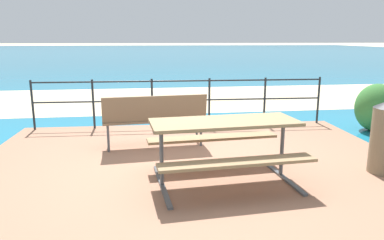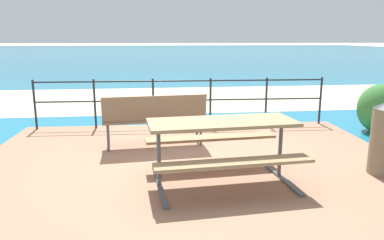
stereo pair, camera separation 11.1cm
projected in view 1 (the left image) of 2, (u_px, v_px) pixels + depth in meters
The scene contains 8 objects.
ground_plane at pixel (193, 169), 5.31m from camera, with size 240.00×240.00×0.00m, color beige.
patio_paving at pixel (193, 167), 5.31m from camera, with size 6.40×5.20×0.06m, color #996B51.
sea_water at pixel (159, 53), 44.13m from camera, with size 90.00×90.00×0.01m, color teal.
beach_strip at pixel (172, 98), 11.47m from camera, with size 54.00×4.86×0.01m, color beige.
picnic_table at pixel (224, 136), 4.60m from camera, with size 1.97×1.53×0.80m.
park_bench at pixel (155, 115), 6.04m from camera, with size 1.74×0.63×0.90m.
railing_fence at pixel (181, 97), 7.52m from camera, with size 5.94×0.04×1.00m.
shrub_right at pixel (377, 108), 7.38m from camera, with size 0.84×0.84×0.97m, color #387533.
Camera 1 is at (-0.52, -5.00, 1.87)m, focal length 34.28 mm.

